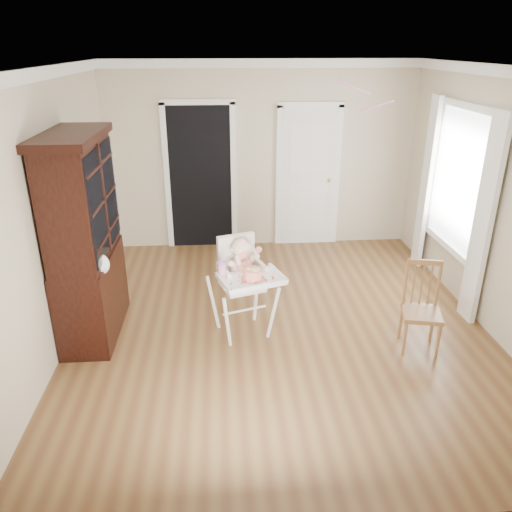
{
  "coord_description": "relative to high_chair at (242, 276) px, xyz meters",
  "views": [
    {
      "loc": [
        -0.61,
        -4.77,
        2.9
      ],
      "look_at": [
        -0.27,
        -0.21,
        0.94
      ],
      "focal_mm": 35.0,
      "sensor_mm": 36.0,
      "label": 1
    }
  ],
  "objects": [
    {
      "name": "window_right",
      "position": [
        2.59,
        0.91,
        0.61
      ],
      "size": [
        0.13,
        1.84,
        2.3
      ],
      "color": "white",
      "rests_on": "wall_right"
    },
    {
      "name": "sippy_cup",
      "position": [
        -0.21,
        -0.15,
        0.17
      ],
      "size": [
        0.08,
        0.08,
        0.2
      ],
      "rotation": [
        0.0,
        0.0,
        0.32
      ],
      "color": "pink",
      "rests_on": "high_chair"
    },
    {
      "name": "cake",
      "position": [
        0.09,
        -0.26,
        0.14
      ],
      "size": [
        0.24,
        0.24,
        0.11
      ],
      "color": "silver",
      "rests_on": "high_chair"
    },
    {
      "name": "floor",
      "position": [
        0.41,
        0.11,
        -0.67
      ],
      "size": [
        5.0,
        5.0,
        0.0
      ],
      "primitive_type": "plane",
      "color": "brown",
      "rests_on": "ground"
    },
    {
      "name": "ceiling",
      "position": [
        0.41,
        0.11,
        2.03
      ],
      "size": [
        5.0,
        5.0,
        0.0
      ],
      "primitive_type": "plane",
      "rotation": [
        3.14,
        0.0,
        0.0
      ],
      "color": "white",
      "rests_on": "wall_back"
    },
    {
      "name": "high_chair",
      "position": [
        0.0,
        0.0,
        0.0
      ],
      "size": [
        0.82,
        0.92,
        1.09
      ],
      "rotation": [
        0.0,
        0.0,
        0.32
      ],
      "color": "white",
      "rests_on": "floor"
    },
    {
      "name": "wall_right",
      "position": [
        2.66,
        0.11,
        0.68
      ],
      "size": [
        0.0,
        5.0,
        5.0
      ],
      "primitive_type": "plane",
      "rotation": [
        1.57,
        0.0,
        -1.57
      ],
      "color": "#C1B497",
      "rests_on": "floor"
    },
    {
      "name": "doorway",
      "position": [
        -0.49,
        2.6,
        0.44
      ],
      "size": [
        1.06,
        0.05,
        2.22
      ],
      "color": "black",
      "rests_on": "wall_back"
    },
    {
      "name": "wall_back",
      "position": [
        0.41,
        2.61,
        0.68
      ],
      "size": [
        4.5,
        0.0,
        4.5
      ],
      "primitive_type": "plane",
      "rotation": [
        1.57,
        0.0,
        0.0
      ],
      "color": "#C1B497",
      "rests_on": "floor"
    },
    {
      "name": "crown_molding",
      "position": [
        0.41,
        0.11,
        1.97
      ],
      "size": [
        4.5,
        5.0,
        0.12
      ],
      "primitive_type": null,
      "color": "white",
      "rests_on": "ceiling"
    },
    {
      "name": "baby",
      "position": [
        -0.01,
        0.03,
        0.15
      ],
      "size": [
        0.35,
        0.26,
        0.48
      ],
      "rotation": [
        0.0,
        0.0,
        0.32
      ],
      "color": "beige",
      "rests_on": "high_chair"
    },
    {
      "name": "wall_left",
      "position": [
        -1.84,
        0.11,
        0.68
      ],
      "size": [
        0.0,
        5.0,
        5.0
      ],
      "primitive_type": "plane",
      "rotation": [
        1.57,
        0.0,
        1.57
      ],
      "color": "#C1B497",
      "rests_on": "floor"
    },
    {
      "name": "streamer",
      "position": [
        1.38,
        1.43,
        1.74
      ],
      "size": [
        0.38,
        0.36,
        0.15
      ],
      "primitive_type": null,
      "rotation": [
        0.26,
        0.0,
        0.81
      ],
      "color": "pink",
      "rests_on": "ceiling"
    },
    {
      "name": "closet_door",
      "position": [
        1.11,
        2.59,
        0.35
      ],
      "size": [
        0.96,
        0.09,
        2.13
      ],
      "color": "white",
      "rests_on": "wall_back"
    },
    {
      "name": "dining_chair",
      "position": [
        1.78,
        -0.4,
        -0.25
      ],
      "size": [
        0.45,
        0.45,
        0.92
      ],
      "rotation": [
        0.0,
        0.0,
        -0.22
      ],
      "color": "brown",
      "rests_on": "floor"
    },
    {
      "name": "china_cabinet",
      "position": [
        -1.58,
        0.15,
        0.4
      ],
      "size": [
        0.56,
        1.26,
        2.13
      ],
      "color": "black",
      "rests_on": "floor"
    }
  ]
}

